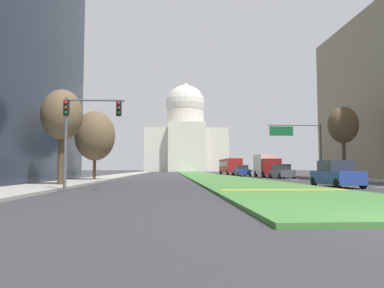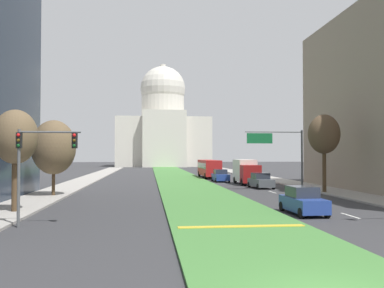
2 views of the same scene
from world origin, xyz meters
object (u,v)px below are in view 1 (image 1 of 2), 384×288
Objects in this scene: capitol_building at (185,139)px; sedan_lead_stopped at (336,175)px; city_bus at (230,165)px; traffic_light_near_left at (81,122)px; sedan_distant at (242,171)px; street_tree_left_near at (62,116)px; street_tree_left_mid at (95,136)px; overhead_guide_sign at (301,139)px; box_truck_delivery at (266,165)px; sedan_midblock at (282,172)px; street_tree_right_mid at (343,125)px.

sedan_lead_stopped is (5.17, -114.70, -11.94)m from capitol_building.
sedan_lead_stopped is 41.88m from city_bus.
sedan_lead_stopped is (15.92, 3.15, -2.96)m from traffic_light_near_left.
sedan_lead_stopped is at bearing -87.42° from capitol_building.
sedan_distant is (5.42, -82.32, -11.95)m from capitol_building.
traffic_light_near_left is 0.76× the size of street_tree_left_near.
street_tree_left_mid reaches higher than sedan_lead_stopped.
overhead_guide_sign is 0.96× the size of street_tree_left_near.
street_tree_left_mid is 1.09× the size of box_truck_delivery.
capitol_building reaches higher than sedan_distant.
street_tree_left_near is 1.58× the size of sedan_midblock.
capitol_building reaches higher than box_truck_delivery.
street_tree_left_near reaches higher than overhead_guide_sign.
sedan_lead_stopped is 32.39m from sedan_distant.
street_tree_left_mid reaches higher than city_bus.
traffic_light_near_left is 0.66× the size of street_tree_right_mid.
street_tree_right_mid is 14.49m from box_truck_delivery.
capitol_building is at bearing 84.79° from traffic_light_near_left.
city_bus reaches higher than sedan_distant.
street_tree_left_near is 0.87× the size of street_tree_right_mid.
street_tree_right_mid is at bearing -82.90° from capitol_building.
city_bus is (-7.43, 28.27, -4.07)m from street_tree_right_mid.
overhead_guide_sign is at bearing -80.15° from box_truck_delivery.
traffic_light_near_left is 1.13× the size of sedan_distant.
capitol_building is at bearing 82.50° from street_tree_left_mid.
street_tree_right_mid is at bearing -50.29° from overhead_guide_sign.
street_tree_left_mid is 1.63× the size of sedan_lead_stopped.
sedan_lead_stopped is (18.56, -12.95, -3.67)m from street_tree_left_mid.
capitol_building is at bearing 83.18° from street_tree_left_near.
capitol_building is 98.01m from overhead_guide_sign.
street_tree_left_mid is 22.93m from sedan_lead_stopped.
sedan_distant is 0.42× the size of city_bus.
capitol_building is 95.37m from sedan_midblock.
overhead_guide_sign is at bearing -80.20° from city_bus.
street_tree_right_mid is 1.70× the size of sedan_distant.
sedan_distant is at bearing -88.51° from city_bus.
sedan_distant is at bearing 65.53° from traffic_light_near_left.
sedan_distant is (0.25, 32.39, -0.01)m from sedan_lead_stopped.
sedan_lead_stopped reaches higher than sedan_distant.
street_tree_left_near reaches higher than sedan_midblock.
overhead_guide_sign is 27.46m from street_tree_left_near.
box_truck_delivery is at bearing 99.85° from overhead_guide_sign.
sedan_midblock is at bearing 123.90° from street_tree_right_mid.
capitol_building is 89.12m from box_truck_delivery.
street_tree_left_mid is 0.64× the size of city_bus.
traffic_light_near_left is 0.47× the size of city_bus.
traffic_light_near_left is at bearing -128.53° from sedan_midblock.
box_truck_delivery is at bearing 92.06° from sedan_midblock.
street_tree_left_mid is (-13.39, -101.76, -8.26)m from capitol_building.
street_tree_right_mid is at bearing 23.62° from street_tree_left_near.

